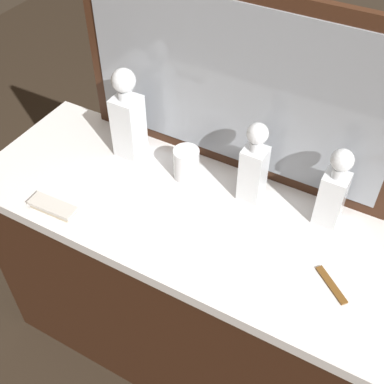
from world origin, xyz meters
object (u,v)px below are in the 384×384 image
Objects in this scene: crystal_decanter_right at (253,169)px; tortoiseshell_comb at (331,285)px; crystal_decanter_front at (128,121)px; crystal_decanter_left at (333,194)px; silver_brush_rear at (53,207)px; crystal_tumbler_far_left at (186,165)px.

tortoiseshell_comb is (0.33, -0.20, -0.11)m from crystal_decanter_right.
crystal_decanter_front is (-0.45, -0.00, 0.02)m from crystal_decanter_right.
crystal_decanter_left is 0.83m from silver_brush_rear.
crystal_decanter_left reaches higher than crystal_tumbler_far_left.
crystal_decanter_left is at bearing 111.66° from tortoiseshell_comb.
crystal_decanter_left is 0.26m from tortoiseshell_comb.
crystal_tumbler_far_left is (-0.22, -0.02, -0.06)m from crystal_decanter_right.
crystal_decanter_front is 0.37m from silver_brush_rear.
crystal_decanter_right is 0.23m from crystal_tumbler_far_left.
crystal_decanter_left is at bearing 4.30° from crystal_decanter_right.
crystal_tumbler_far_left is at bearing -3.47° from crystal_decanter_front.
crystal_decanter_left is 0.46m from crystal_tumbler_far_left.
crystal_tumbler_far_left is at bearing -175.23° from crystal_decanter_right.
crystal_decanter_left is 1.71× the size of silver_brush_rear.
tortoiseshell_comb is at bearing -18.72° from crystal_tumbler_far_left.
crystal_decanter_front is 0.69m from crystal_decanter_left.
crystal_decanter_right is 0.40m from tortoiseshell_comb.
crystal_decanter_right reaches higher than silver_brush_rear.
tortoiseshell_comb is (0.09, -0.22, -0.10)m from crystal_decanter_left.
silver_brush_rear is (-0.05, -0.34, -0.12)m from crystal_decanter_front.
crystal_decanter_front is at bearing 81.23° from silver_brush_rear.
crystal_decanter_left reaches higher than tortoiseshell_comb.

